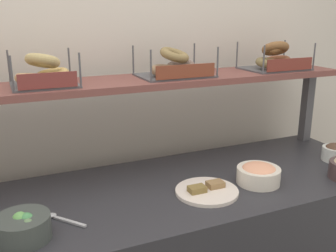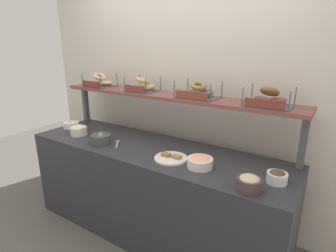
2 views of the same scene
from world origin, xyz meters
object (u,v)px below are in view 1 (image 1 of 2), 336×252
Objects in this scene: bagel_basket_cinnamon_raisin at (275,60)px; serving_plate_white at (207,191)px; bowl_lox_spread at (259,174)px; serving_spoon_near_plate at (59,218)px; bagel_basket_poppy at (174,67)px; bowl_veggie_mix at (23,227)px; bowl_chocolate_spread at (336,152)px; bagel_basket_sesame at (43,74)px.

serving_plate_white is at bearing -148.38° from bagel_basket_cinnamon_raisin.
bowl_lox_spread is 0.67m from bagel_basket_cinnamon_raisin.
serving_plate_white is 1.83× the size of serving_spoon_near_plate.
bagel_basket_poppy reaches higher than serving_plate_white.
bowl_veggie_mix is 0.15m from serving_spoon_near_plate.
bowl_veggie_mix is at bearing -150.19° from bagel_basket_poppy.
bowl_chocolate_spread reaches higher than serving_spoon_near_plate.
bowl_chocolate_spread is at bearing -13.27° from bagel_basket_sesame.
serving_spoon_near_plate is (-0.85, 0.03, -0.04)m from bowl_lox_spread.
bagel_basket_sesame is 1.17m from bagel_basket_cinnamon_raisin.
bowl_lox_spread is 1.00m from bagel_basket_sesame.
bagel_basket_sesame is at bearing 155.02° from bowl_lox_spread.
serving_plate_white is at bearing 178.76° from bowl_lox_spread.
bowl_lox_spread is at bearing 2.65° from bowl_veggie_mix.
bowl_veggie_mix is 0.69× the size of serving_plate_white.
serving_spoon_near_plate is at bearing -178.66° from bowl_chocolate_spread.
bowl_lox_spread is at bearing -24.98° from bagel_basket_sesame.
bowl_chocolate_spread reaches higher than serving_plate_white.
bowl_lox_spread is at bearing -1.24° from serving_plate_white.
serving_spoon_near_plate is at bearing -94.86° from bagel_basket_sesame.
bowl_chocolate_spread is at bearing 7.16° from bowl_lox_spread.
bowl_veggie_mix is 0.96× the size of bowl_lox_spread.
serving_plate_white is 0.96× the size of bagel_basket_sesame.
bowl_veggie_mix is 0.72m from serving_plate_white.
bowl_lox_spread is 0.69× the size of bagel_basket_sesame.
bagel_basket_poppy is 1.04× the size of bagel_basket_cinnamon_raisin.
serving_spoon_near_plate is at bearing -164.03° from bagel_basket_cinnamon_raisin.
serving_spoon_near_plate is 0.59m from bagel_basket_sesame.
bowl_lox_spread is at bearing -172.84° from bowl_chocolate_spread.
bowl_veggie_mix is 0.53× the size of bagel_basket_poppy.
bowl_lox_spread reaches higher than serving_plate_white.
bagel_basket_sesame reaches higher than serving_spoon_near_plate.
bagel_basket_poppy is at bearing -0.07° from bagel_basket_sesame.
bagel_basket_poppy is at bearing 86.27° from serving_plate_white.
bowl_lox_spread is 0.85m from serving_spoon_near_plate.
bowl_lox_spread reaches higher than bowl_chocolate_spread.
serving_plate_white is 0.80× the size of bagel_basket_cinnamon_raisin.
bowl_veggie_mix is at bearing -177.35° from bowl_lox_spread.
bowl_veggie_mix is 1.26× the size of serving_spoon_near_plate.
bowl_lox_spread is at bearing -58.91° from bagel_basket_poppy.
bagel_basket_cinnamon_raisin is (1.17, -0.01, -0.00)m from bagel_basket_sesame.
bowl_lox_spread is 1.32× the size of serving_spoon_near_plate.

